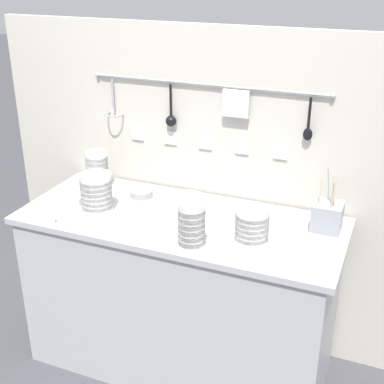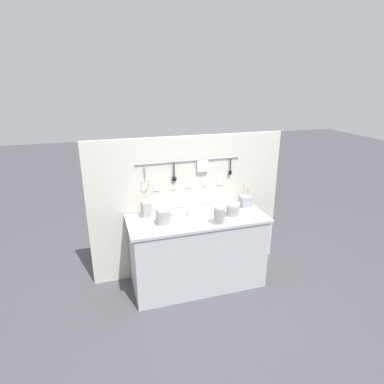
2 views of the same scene
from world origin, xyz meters
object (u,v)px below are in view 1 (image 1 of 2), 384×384
cup_mid_row (315,260)px  cup_edge_near (80,191)px  bowl_stack_nested_right (97,170)px  bowl_stack_wide_centre (191,226)px  bowl_stack_back_corner (252,226)px  cup_centre (77,202)px  bowl_stack_short_front (96,193)px  cup_edge_far (216,209)px  plate_stack (187,205)px  cup_by_caddy (223,246)px  cutlery_caddy (327,216)px  cup_beside_plates (50,219)px  steel_mixing_bowl (142,193)px

cup_mid_row → cup_edge_near: (-1.26, 0.22, 0.00)m
bowl_stack_nested_right → bowl_stack_wide_centre: bowl_stack_wide_centre is taller
bowl_stack_back_corner → cup_centre: (-0.91, 0.02, -0.06)m
bowl_stack_short_front → cup_edge_far: bowl_stack_short_front is taller
plate_stack → cup_mid_row: (0.66, -0.25, -0.02)m
bowl_stack_nested_right → bowl_stack_wide_centre: 0.81m
cup_centre → cup_edge_far: 0.70m
cup_by_caddy → cutlery_caddy: bearing=44.3°
cup_by_caddy → cup_centre: size_ratio=1.00×
cup_beside_plates → bowl_stack_wide_centre: bearing=3.1°
steel_mixing_bowl → cup_beside_plates: bearing=-119.7°
bowl_stack_wide_centre → cup_mid_row: size_ratio=4.85×
plate_stack → bowl_stack_wide_centre: bearing=-64.1°
bowl_stack_short_front → cup_edge_near: bowl_stack_short_front is taller
cup_beside_plates → cup_centre: bearing=87.5°
bowl_stack_short_front → cup_centre: bearing=178.2°
cup_edge_near → cup_centre: 0.14m
steel_mixing_bowl → cup_edge_near: 0.32m
cup_edge_near → cup_beside_plates: (0.05, -0.33, 0.00)m
bowl_stack_back_corner → bowl_stack_short_front: 0.78m
steel_mixing_bowl → cup_beside_plates: 0.50m
bowl_stack_nested_right → cup_centre: size_ratio=4.73×
cup_mid_row → plate_stack: bearing=159.5°
cup_mid_row → cup_beside_plates: (-1.21, -0.10, 0.00)m
cup_edge_far → bowl_stack_short_front: bearing=-160.1°
bowl_stack_back_corner → cup_edge_near: 0.98m
cup_beside_plates → steel_mixing_bowl: bearing=60.3°
bowl_stack_nested_right → plate_stack: bowl_stack_nested_right is taller
cup_edge_near → cup_centre: (0.06, -0.12, 0.00)m
bowl_stack_wide_centre → cup_centre: bowl_stack_wide_centre is taller
bowl_stack_back_corner → bowl_stack_nested_right: bearing=164.7°
bowl_stack_back_corner → cup_centre: size_ratio=3.71×
bowl_stack_wide_centre → bowl_stack_back_corner: bowl_stack_wide_centre is taller
bowl_stack_nested_right → bowl_stack_short_front: bearing=-59.5°
steel_mixing_bowl → cup_mid_row: bearing=-19.3°
bowl_stack_nested_right → bowl_stack_short_front: size_ratio=1.09×
bowl_stack_short_front → cup_beside_plates: size_ratio=4.34×
bowl_stack_nested_right → cup_beside_plates: size_ratio=4.73×
bowl_stack_short_front → cup_by_caddy: bowl_stack_short_front is taller
bowl_stack_short_front → plate_stack: bowl_stack_short_front is taller
bowl_stack_wide_centre → cup_beside_plates: bowl_stack_wide_centre is taller
bowl_stack_back_corner → cup_beside_plates: size_ratio=3.71×
cup_edge_far → bowl_stack_back_corner: bearing=-42.0°
bowl_stack_short_front → cup_centre: 0.14m
cup_beside_plates → cup_by_caddy: bearing=4.9°
bowl_stack_short_front → cup_by_caddy: bearing=-10.5°
bowl_stack_back_corner → cutlery_caddy: cutlery_caddy is taller
bowl_stack_back_corner → plate_stack: bearing=155.6°
steel_mixing_bowl → cutlery_caddy: (0.95, -0.00, 0.05)m
bowl_stack_wide_centre → steel_mixing_bowl: bowl_stack_wide_centre is taller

